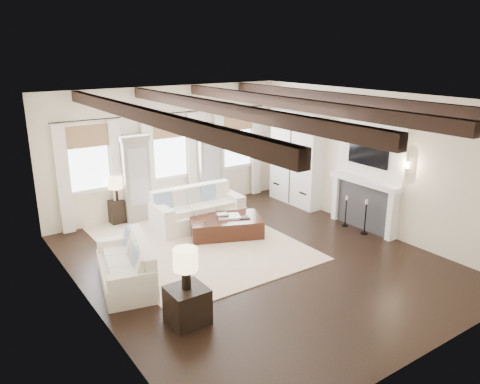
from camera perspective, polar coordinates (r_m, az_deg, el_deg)
ground at (r=9.47m, az=1.95°, el=-8.37°), size 7.50×7.50×0.00m
room_shell at (r=9.96m, az=2.47°, el=4.43°), size 6.54×7.54×3.22m
area_rug at (r=10.44m, az=-5.50°, el=-5.88°), size 3.67×4.89×0.02m
sofa_back at (r=11.21m, az=-5.28°, el=-2.25°), size 2.16×1.03×0.91m
sofa_left at (r=8.73m, az=-13.43°, el=-8.87°), size 1.24×2.00×0.80m
ottoman at (r=10.64m, az=-1.78°, el=-4.20°), size 1.85×1.53×0.42m
tray at (r=10.58m, az=-1.36°, el=-3.01°), size 0.61×0.54×0.04m
book_lower at (r=10.56m, az=-2.15°, el=-2.81°), size 0.32×0.29×0.04m
book_upper at (r=10.51m, az=-2.20°, el=-2.72°), size 0.27×0.24×0.03m
book_loose at (r=10.52m, az=0.52°, el=-3.14°), size 0.29×0.26×0.03m
side_table_front at (r=7.46m, az=-6.45°, el=-13.53°), size 0.58×0.58×0.58m
lamp_front at (r=7.11m, az=-6.64°, el=-8.45°), size 0.38×0.38×0.65m
side_table_back at (r=11.73m, az=-14.72°, el=-2.29°), size 0.39×0.39×0.58m
lamp_back at (r=11.52m, az=-14.98°, el=0.99°), size 0.35×0.35×0.60m
candlestick_near at (r=11.03m, az=15.01°, el=-3.28°), size 0.17×0.17×0.82m
candlestick_far at (r=11.40m, az=12.76°, el=-2.58°), size 0.15×0.15×0.76m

